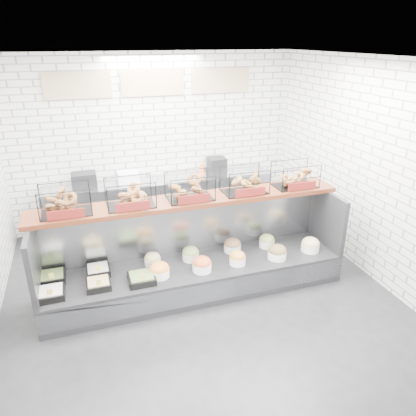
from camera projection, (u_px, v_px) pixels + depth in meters
name	position (u px, v px, depth m)	size (l,w,h in m)	color
ground	(202.00, 301.00, 5.33)	(5.50, 5.50, 0.00)	black
room_shell	(187.00, 137.00, 5.05)	(5.02, 5.51, 3.01)	silver
display_case	(195.00, 267.00, 5.50)	(4.00, 0.90, 1.20)	black
bagel_shelf	(190.00, 190.00, 5.24)	(4.10, 0.50, 0.40)	#3E180D
prep_counter	(161.00, 202.00, 7.27)	(4.00, 0.60, 1.20)	#93969B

